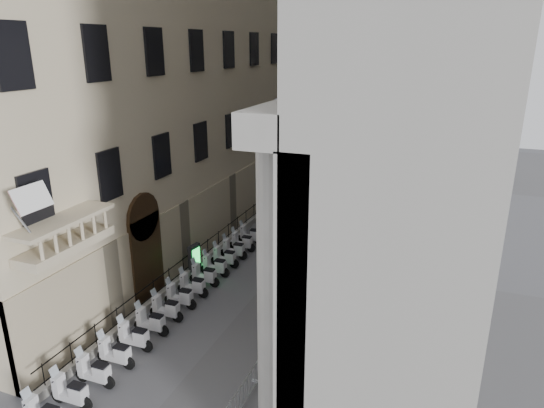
{
  "coord_description": "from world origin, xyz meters",
  "views": [
    {
      "loc": [
        8.86,
        -6.32,
        12.39
      ],
      "look_at": [
        0.31,
        15.81,
        4.5
      ],
      "focal_mm": 32.0,
      "sensor_mm": 36.0,
      "label": 1
    }
  ],
  "objects_px": {
    "security_tent": "(312,173)",
    "pedestrian_a": "(326,214)",
    "pedestrian_b": "(357,191)",
    "street_lamp": "(280,152)",
    "info_kiosk": "(195,259)"
  },
  "relations": [
    {
      "from": "security_tent",
      "to": "pedestrian_b",
      "type": "distance_m",
      "value": 4.28
    },
    {
      "from": "street_lamp",
      "to": "pedestrian_b",
      "type": "distance_m",
      "value": 10.18
    },
    {
      "from": "pedestrian_a",
      "to": "info_kiosk",
      "type": "bearing_deg",
      "value": 53.61
    },
    {
      "from": "info_kiosk",
      "to": "security_tent",
      "type": "bearing_deg",
      "value": 89.33
    },
    {
      "from": "security_tent",
      "to": "pedestrian_b",
      "type": "bearing_deg",
      "value": 31.94
    },
    {
      "from": "security_tent",
      "to": "pedestrian_a",
      "type": "distance_m",
      "value": 5.67
    },
    {
      "from": "pedestrian_b",
      "to": "info_kiosk",
      "type": "bearing_deg",
      "value": 95.12
    },
    {
      "from": "security_tent",
      "to": "pedestrian_a",
      "type": "bearing_deg",
      "value": -62.58
    },
    {
      "from": "info_kiosk",
      "to": "street_lamp",
      "type": "bearing_deg",
      "value": 85.66
    },
    {
      "from": "pedestrian_a",
      "to": "pedestrian_b",
      "type": "xyz_separation_m",
      "value": [
        0.82,
        6.93,
        -0.19
      ]
    },
    {
      "from": "security_tent",
      "to": "street_lamp",
      "type": "height_order",
      "value": "street_lamp"
    },
    {
      "from": "pedestrian_a",
      "to": "street_lamp",
      "type": "bearing_deg",
      "value": 14.2
    },
    {
      "from": "street_lamp",
      "to": "info_kiosk",
      "type": "xyz_separation_m",
      "value": [
        -1.96,
        -8.54,
        -4.51
      ]
    },
    {
      "from": "street_lamp",
      "to": "info_kiosk",
      "type": "distance_m",
      "value": 9.86
    },
    {
      "from": "security_tent",
      "to": "pedestrian_b",
      "type": "height_order",
      "value": "security_tent"
    }
  ]
}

